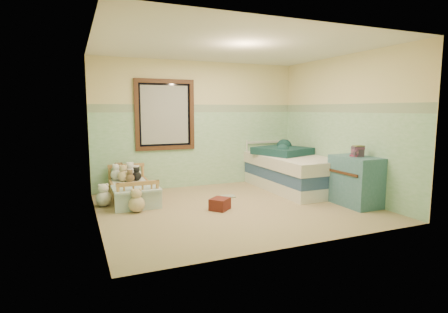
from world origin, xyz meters
name	(u,v)px	position (x,y,z in m)	size (l,w,h in m)	color
floor	(236,207)	(0.00, 0.00, -0.01)	(4.20, 3.60, 0.02)	#9D855D
ceiling	(237,46)	(0.00, 0.00, 2.51)	(4.20, 3.60, 0.02)	silver
wall_back	(199,125)	(0.00, 1.80, 1.25)	(4.20, 0.04, 2.50)	beige
wall_front	(305,137)	(0.00, -1.80, 1.25)	(4.20, 0.04, 2.50)	beige
wall_left	(94,132)	(-2.10, 0.00, 1.25)	(0.04, 3.60, 2.50)	beige
wall_right	(343,127)	(2.10, 0.00, 1.25)	(0.04, 3.60, 2.50)	beige
wainscot_mint	(199,149)	(0.00, 1.79, 0.75)	(4.20, 0.01, 1.50)	#7FB881
border_strip	(199,108)	(0.00, 1.79, 1.57)	(4.20, 0.01, 0.15)	#48694D
window_frame	(165,115)	(-0.70, 1.76, 1.45)	(1.16, 0.06, 1.36)	#3D2212
window_blinds	(165,115)	(-0.70, 1.77, 1.45)	(0.92, 0.01, 1.12)	beige
toddler_bed_frame	(132,196)	(-1.47, 1.05, 0.08)	(0.66, 1.32, 0.17)	#AD7B41
toddler_mattress	(132,188)	(-1.47, 1.05, 0.23)	(0.60, 1.26, 0.12)	white
patchwork_quilt	(136,188)	(-1.47, 0.64, 0.30)	(0.72, 0.66, 0.03)	#7DB3DB
plush_bed_brown	(119,174)	(-1.62, 1.55, 0.40)	(0.21, 0.21, 0.21)	brown
plush_bed_white	(130,173)	(-1.42, 1.55, 0.40)	(0.21, 0.21, 0.21)	white
plush_bed_tan	(123,176)	(-1.57, 1.33, 0.39)	(0.20, 0.20, 0.20)	#CEB286
plush_bed_dark	(137,176)	(-1.34, 1.33, 0.37)	(0.17, 0.17, 0.17)	black
plush_floor_cream	(104,199)	(-1.95, 0.87, 0.13)	(0.25, 0.25, 0.25)	white
plush_floor_tan	(137,204)	(-1.52, 0.31, 0.12)	(0.25, 0.25, 0.25)	#CEB286
twin_bed_frame	(292,184)	(1.55, 0.74, 0.11)	(1.04, 2.08, 0.22)	white
twin_boxspring	(292,173)	(1.55, 0.74, 0.33)	(1.04, 2.08, 0.22)	navy
twin_mattress	(293,162)	(1.55, 0.74, 0.55)	(1.08, 2.12, 0.22)	silver
teal_blanket	(282,151)	(1.50, 1.04, 0.73)	(0.89, 0.94, 0.14)	black
dresser	(355,181)	(1.84, -0.65, 0.40)	(0.50, 0.80, 0.80)	#31636A
book_stack	(358,152)	(1.84, -0.66, 0.88)	(0.17, 0.13, 0.17)	#512E34
red_pillow	(220,204)	(-0.30, -0.05, 0.09)	(0.29, 0.25, 0.18)	#A53325
floor_book	(228,196)	(0.14, 0.66, 0.01)	(0.25, 0.20, 0.02)	yellow
extra_plush_0	(130,178)	(-1.47, 1.24, 0.37)	(0.15, 0.15, 0.15)	brown
extra_plush_1	(137,174)	(-1.31, 1.54, 0.37)	(0.17, 0.17, 0.17)	white
extra_plush_2	(116,175)	(-1.67, 1.52, 0.39)	(0.20, 0.20, 0.20)	white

